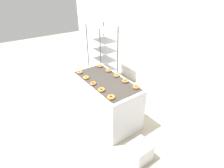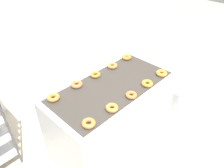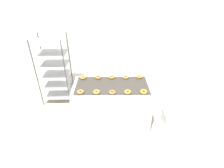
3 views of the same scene
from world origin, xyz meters
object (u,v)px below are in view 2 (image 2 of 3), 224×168
fryer_machine (112,115)px  donut_near_rightmost (162,73)px  donut_far_leftmost (53,98)px  donut_far_right (112,66)px  donut_near_center (131,95)px  donut_near_right (147,83)px  donut_far_left (77,84)px  donut_far_rightmost (127,57)px  donut_near_left (112,108)px  glaze_bin (173,95)px  donut_near_leftmost (89,123)px  donut_far_center (95,74)px

fryer_machine → donut_near_rightmost: donut_near_rightmost is taller
donut_far_leftmost → donut_far_right: (0.82, 0.00, -0.00)m
donut_near_center → donut_near_right: bearing=0.5°
donut_far_left → donut_far_rightmost: size_ratio=1.04×
donut_near_rightmost → donut_far_left: (-0.79, 0.52, -0.00)m
donut_near_left → donut_far_leftmost: bearing=119.5°
glaze_bin → donut_near_leftmost: bearing=-177.2°
donut_near_leftmost → donut_near_right: donut_near_right is taller
glaze_bin → donut_near_rightmost: size_ratio=2.54×
fryer_machine → donut_far_center: (0.00, 0.26, 0.44)m
donut_far_leftmost → donut_near_left: bearing=-60.5°
donut_near_left → donut_far_rightmost: size_ratio=0.97×
donut_near_left → donut_far_right: bearing=43.7°
donut_far_left → donut_far_rightmost: bearing=0.3°
donut_near_center → donut_far_leftmost: size_ratio=0.91×
donut_near_rightmost → donut_far_left: size_ratio=1.00×
donut_far_right → donut_far_leftmost: bearing=-179.8°
donut_far_leftmost → donut_far_center: size_ratio=1.05×
donut_near_right → donut_near_rightmost: 0.27m
donut_near_right → donut_far_rightmost: bearing=62.3°
donut_far_center → donut_far_right: bearing=-0.8°
donut_near_left → donut_far_leftmost: size_ratio=0.95×
donut_near_leftmost → donut_far_right: (0.80, 0.50, 0.00)m
donut_near_leftmost → donut_near_rightmost: bearing=-0.5°
donut_near_center → donut_far_rightmost: 0.75m
glaze_bin → donut_far_center: donut_far_center is taller
donut_far_left → donut_far_center: (0.26, -0.00, -0.00)m
fryer_machine → donut_far_rightmost: size_ratio=11.75×
donut_near_center → donut_far_leftmost: (-0.55, 0.51, 0.00)m
fryer_machine → donut_far_rightmost: 0.75m
fryer_machine → donut_far_left: (-0.26, 0.26, 0.44)m
donut_far_leftmost → donut_near_rightmost: bearing=-25.1°
donut_near_leftmost → donut_far_leftmost: size_ratio=0.96×
donut_far_leftmost → donut_far_center: donut_far_leftmost is taller
donut_near_rightmost → donut_far_rightmost: size_ratio=1.04×
donut_near_left → donut_far_left: 0.51m
donut_near_left → donut_far_leftmost: 0.58m
donut_far_leftmost → donut_far_rightmost: size_ratio=1.02×
donut_near_left → donut_near_rightmost: bearing=-0.1°
donut_near_leftmost → donut_near_right: bearing=-0.9°
donut_near_leftmost → donut_near_left: 0.27m
glaze_bin → donut_near_left: size_ratio=2.71×
donut_far_leftmost → donut_far_center: (0.55, 0.01, -0.00)m
fryer_machine → donut_near_right: donut_near_right is taller
donut_near_right → donut_far_center: donut_near_right is taller
donut_far_rightmost → donut_near_center: bearing=-135.8°
donut_near_center → donut_far_left: (-0.26, 0.52, 0.00)m
donut_near_rightmost → fryer_machine: bearing=154.3°
donut_near_leftmost → donut_near_left: donut_near_left is taller
glaze_bin → donut_far_leftmost: (-1.69, 0.41, 0.71)m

